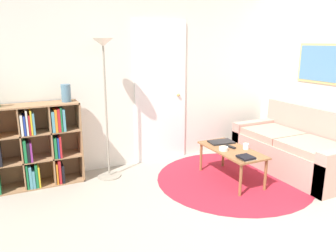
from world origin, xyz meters
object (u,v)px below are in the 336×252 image
coffee_table (232,153)px  cup (246,146)px  laptop (221,142)px  bookshelf (33,145)px  bowl (224,149)px  floor_lamp (104,73)px  vase_on_shelf (66,93)px  couch (298,150)px

coffee_table → cup: size_ratio=13.03×
coffee_table → laptop: (0.04, 0.29, 0.06)m
bookshelf → cup: 2.68m
laptop → cup: size_ratio=4.72×
bookshelf → coffee_table: 2.50m
coffee_table → bowl: 0.14m
floor_lamp → laptop: (1.45, -0.50, -0.96)m
bookshelf → laptop: (2.36, -0.64, -0.09)m
floor_lamp → laptop: bearing=-19.1°
laptop → vase_on_shelf: vase_on_shelf is taller
couch → bowl: (-1.20, 0.10, 0.16)m
couch → coffee_table: couch is taller
couch → bowl: 1.21m
floor_lamp → couch: 2.87m
couch → coffee_table: size_ratio=1.79×
laptop → vase_on_shelf: (-1.92, 0.64, 0.72)m
coffee_table → vase_on_shelf: bearing=153.5°
bookshelf → bowl: bookshelf is taller
bowl → cup: 0.30m
bowl → bookshelf: bearing=156.9°
laptop → cup: 0.39m
floor_lamp → couch: size_ratio=1.05×
coffee_table → laptop: 0.30m
floor_lamp → coffee_table: (1.42, -0.80, -1.02)m
vase_on_shelf → floor_lamp: bearing=-16.5°
bookshelf → vase_on_shelf: bearing=-0.5°
cup → bowl: bearing=163.8°
floor_lamp → bowl: bearing=-31.6°
bookshelf → cup: size_ratio=14.56×
floor_lamp → coffee_table: size_ratio=1.88×
floor_lamp → cup: floor_lamp is taller
laptop → cup: bearing=-71.4°
floor_lamp → coffee_table: 1.92m
coffee_table → laptop: size_ratio=2.76×
couch → vase_on_shelf: 3.24m
bowl → vase_on_shelf: (-1.75, 0.93, 0.70)m
coffee_table → bookshelf: bearing=158.0°
vase_on_shelf → cup: bearing=-26.4°
bowl → cup: (0.29, -0.08, 0.01)m
couch → vase_on_shelf: size_ratio=7.88×
bookshelf → couch: bearing=-17.0°
couch → bowl: couch is taller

